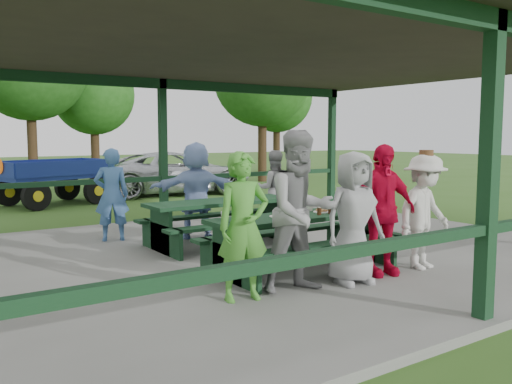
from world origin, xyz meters
TOP-DOWN VIEW (x-y plane):
  - ground at (0.00, 0.00)m, footprint 90.00×90.00m
  - concrete_slab at (0.00, 0.00)m, footprint 10.00×8.00m
  - pavilion_structure at (0.00, 0.00)m, footprint 10.60×8.60m
  - picnic_table_near at (-0.27, -1.20)m, footprint 2.63×1.39m
  - picnic_table_far at (-0.34, 0.80)m, footprint 2.50×1.39m
  - table_setting at (-0.25, -1.18)m, footprint 2.27×0.45m
  - contestant_green at (-1.67, -1.95)m, footprint 0.66×0.50m
  - contestant_grey_left at (-0.92, -2.04)m, footprint 1.01×0.84m
  - contestant_grey_mid at (-0.18, -2.13)m, footprint 0.86×0.62m
  - contestant_red at (0.41, -2.03)m, footprint 1.08×0.66m
  - contestant_white_fedora at (1.15, -2.14)m, footprint 1.06×0.67m
  - spectator_lblue at (-0.36, 1.64)m, footprint 1.66×0.86m
  - spectator_blue at (-1.71, 2.19)m, footprint 0.67×0.53m
  - spectator_grey at (1.43, 1.76)m, footprint 0.91×0.83m
  - pickup_truck at (2.86, 9.24)m, footprint 5.24×2.94m
  - farm_trailer at (-1.15, 8.56)m, footprint 3.86×2.32m
  - tree_left at (-0.30, 15.01)m, footprint 4.37×4.37m
  - tree_mid at (2.51, 16.32)m, footprint 3.45×3.45m
  - tree_right at (8.03, 11.65)m, footprint 4.03×4.03m
  - tree_far_right at (11.84, 15.85)m, footprint 3.67×3.67m

SIDE VIEW (x-z plane):
  - ground at x=0.00m, z-range 0.00..0.00m
  - concrete_slab at x=0.00m, z-range 0.00..0.10m
  - picnic_table_far at x=-0.34m, z-range 0.20..0.95m
  - picnic_table_near at x=-0.27m, z-range 0.20..0.95m
  - farm_trailer at x=-1.15m, z-range -0.01..1.34m
  - pickup_truck at x=2.86m, z-range 0.00..1.38m
  - spectator_grey at x=1.43m, z-range 0.10..1.63m
  - table_setting at x=-0.25m, z-range 0.83..0.93m
  - contestant_white_fedora at x=1.15m, z-range 0.08..1.70m
  - spectator_blue at x=-1.71m, z-range 0.10..1.70m
  - contestant_grey_mid at x=-0.18m, z-range 0.10..1.73m
  - contestant_green at x=-1.67m, z-range 0.10..1.75m
  - spectator_lblue at x=-0.36m, z-range 0.10..1.81m
  - contestant_red at x=0.41m, z-range 0.10..1.81m
  - contestant_grey_left at x=-0.92m, z-range 0.10..1.98m
  - pavilion_structure at x=0.00m, z-range 1.55..4.79m
  - tree_mid at x=2.51m, z-range 0.95..6.34m
  - tree_far_right at x=11.84m, z-range 1.01..6.75m
  - tree_right at x=8.03m, z-range 1.12..7.42m
  - tree_left at x=-0.30m, z-range 1.21..8.05m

